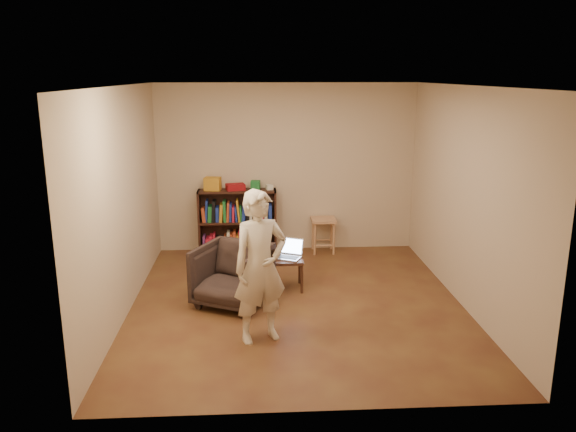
{
  "coord_description": "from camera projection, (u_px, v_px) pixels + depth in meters",
  "views": [
    {
      "loc": [
        -0.48,
        -6.36,
        2.74
      ],
      "look_at": [
        -0.09,
        0.35,
        1.02
      ],
      "focal_mm": 35.0,
      "sensor_mm": 36.0,
      "label": 1
    }
  ],
  "objects": [
    {
      "name": "red_cloth",
      "position": [
        235.0,
        187.0,
        8.57
      ],
      "size": [
        0.31,
        0.26,
        0.09
      ],
      "primitive_type": "cube",
      "rotation": [
        0.0,
        0.0,
        0.22
      ],
      "color": "maroon",
      "rests_on": "bookshelf"
    },
    {
      "name": "wall_back",
      "position": [
        286.0,
        168.0,
        8.71
      ],
      "size": [
        4.0,
        0.0,
        4.0
      ],
      "primitive_type": "plane",
      "rotation": [
        1.57,
        0.0,
        0.0
      ],
      "color": "#C1AD92",
      "rests_on": "floor"
    },
    {
      "name": "armchair",
      "position": [
        232.0,
        275.0,
        6.76
      ],
      "size": [
        1.07,
        1.08,
        0.74
      ],
      "primitive_type": "imported",
      "rotation": [
        0.0,
        0.0,
        -0.45
      ],
      "color": "#302320",
      "rests_on": "floor"
    },
    {
      "name": "box_yellow",
      "position": [
        213.0,
        184.0,
        8.55
      ],
      "size": [
        0.27,
        0.21,
        0.2
      ],
      "primitive_type": "cube",
      "rotation": [
        0.0,
        0.0,
        -0.16
      ],
      "color": "#C38922",
      "rests_on": "bookshelf"
    },
    {
      "name": "side_table",
      "position": [
        287.0,
        263.0,
        7.26
      ],
      "size": [
        0.41,
        0.41,
        0.41
      ],
      "color": "black",
      "rests_on": "floor"
    },
    {
      "name": "laptop",
      "position": [
        289.0,
        253.0,
        7.28
      ],
      "size": [
        0.41,
        0.4,
        0.23
      ],
      "rotation": [
        0.0,
        0.0,
        -0.43
      ],
      "color": "#ADADB2",
      "rests_on": "side_table"
    },
    {
      "name": "box_white",
      "position": [
        270.0,
        187.0,
        8.6
      ],
      "size": [
        0.12,
        0.12,
        0.08
      ],
      "primitive_type": "cube",
      "rotation": [
        0.0,
        0.0,
        0.25
      ],
      "color": "beige",
      "rests_on": "bookshelf"
    },
    {
      "name": "ceiling",
      "position": [
        298.0,
        86.0,
        6.21
      ],
      "size": [
        4.5,
        4.5,
        0.0
      ],
      "primitive_type": "plane",
      "color": "silver",
      "rests_on": "wall_back"
    },
    {
      "name": "stool",
      "position": [
        323.0,
        225.0,
        8.74
      ],
      "size": [
        0.37,
        0.37,
        0.54
      ],
      "color": "tan",
      "rests_on": "floor"
    },
    {
      "name": "bookshelf",
      "position": [
        238.0,
        225.0,
        8.73
      ],
      "size": [
        1.2,
        0.3,
        1.0
      ],
      "color": "black",
      "rests_on": "floor"
    },
    {
      "name": "floor",
      "position": [
        297.0,
        304.0,
        6.85
      ],
      "size": [
        4.5,
        4.5,
        0.0
      ],
      "primitive_type": "plane",
      "color": "#4A2117",
      "rests_on": "ground"
    },
    {
      "name": "wall_right",
      "position": [
        465.0,
        198.0,
        6.65
      ],
      "size": [
        0.0,
        4.5,
        4.5
      ],
      "primitive_type": "plane",
      "rotation": [
        1.57,
        0.0,
        -1.57
      ],
      "color": "#C1AD92",
      "rests_on": "floor"
    },
    {
      "name": "box_green",
      "position": [
        255.0,
        185.0,
        8.6
      ],
      "size": [
        0.15,
        0.15,
        0.14
      ],
      "primitive_type": "cube",
      "rotation": [
        0.0,
        0.0,
        -0.13
      ],
      "color": "#1E7131",
      "rests_on": "bookshelf"
    },
    {
      "name": "wall_left",
      "position": [
        123.0,
        202.0,
        6.42
      ],
      "size": [
        0.0,
        4.5,
        4.5
      ],
      "primitive_type": "plane",
      "rotation": [
        1.57,
        0.0,
        1.57
      ],
      "color": "#C1AD92",
      "rests_on": "floor"
    },
    {
      "name": "person",
      "position": [
        260.0,
        267.0,
        5.76
      ],
      "size": [
        0.69,
        0.58,
        1.61
      ],
      "primitive_type": "imported",
      "rotation": [
        0.0,
        0.0,
        0.4
      ],
      "color": "beige",
      "rests_on": "floor"
    }
  ]
}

